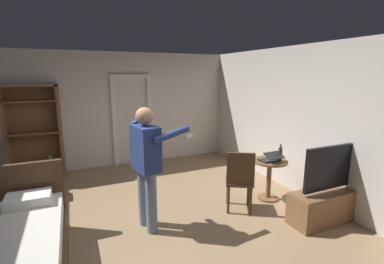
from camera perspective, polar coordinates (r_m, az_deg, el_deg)
The scene contains 12 objects.
ground_plane at distance 4.10m, azimuth -8.55°, elevation -19.54°, with size 6.76×6.76×0.00m, color #997A56.
wall_back at distance 6.63m, azimuth -16.24°, elevation 4.44°, with size 5.83×0.12×2.63m, color silver.
wall_right at distance 5.11m, azimuth 23.47°, elevation 1.76°, with size 0.12×6.38×2.63m, color silver.
doorway_frame at distance 6.63m, azimuth -12.47°, elevation 3.82°, with size 0.93×0.08×2.13m.
bookshelf at distance 6.43m, azimuth -30.14°, elevation 0.61°, with size 1.04×0.32×1.93m.
tv_flatscreen at distance 4.62m, azimuth 26.79°, elevation -12.51°, with size 1.28×0.40×1.16m.
side_table at distance 4.92m, azimuth 15.83°, elevation -8.29°, with size 0.59×0.59×0.70m.
laptop at distance 4.78m, azimuth 16.09°, elevation -5.30°, with size 0.33×0.34×0.16m.
bottle_on_table at distance 4.84m, azimuth 17.95°, elevation -4.36°, with size 0.06×0.06×0.28m.
wooden_chair at distance 4.37m, azimuth 9.93°, elevation -9.57°, with size 0.57×0.57×0.99m.
person_blue_shirt at distance 3.75m, azimuth -9.44°, elevation -5.80°, with size 0.79×0.63×1.72m.
suitcase_dark at distance 5.51m, azimuth -28.84°, elevation -10.26°, with size 0.47×0.37×0.37m, color black.
Camera 1 is at (-0.88, -3.39, 2.14)m, focal length 25.53 mm.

